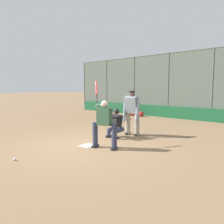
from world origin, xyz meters
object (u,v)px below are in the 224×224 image
object	(u,v)px
spare_bat_near_backstop	(128,118)
equipment_bag_dugout_side	(135,113)
catcher_behind_plate	(115,123)
baseball_loose	(15,159)
batter_at_plate	(104,123)
umpire_home	(132,111)

from	to	relation	value
spare_bat_near_backstop	equipment_bag_dugout_side	world-z (taller)	equipment_bag_dugout_side
catcher_behind_plate	spare_bat_near_backstop	bearing A→B (deg)	-48.55
catcher_behind_plate	baseball_loose	bearing A→B (deg)	96.02
batter_at_plate	catcher_behind_plate	world-z (taller)	batter_at_plate
catcher_behind_plate	batter_at_plate	bearing A→B (deg)	127.58
catcher_behind_plate	spare_bat_near_backstop	xyz separation A→B (m)	(2.74, -4.41, -0.54)
umpire_home	baseball_loose	xyz separation A→B (m)	(0.46, 4.53, -0.93)
umpire_home	spare_bat_near_backstop	world-z (taller)	umpire_home
equipment_bag_dugout_side	catcher_behind_plate	bearing A→B (deg)	118.92
baseball_loose	umpire_home	bearing A→B (deg)	-95.86
catcher_behind_plate	umpire_home	world-z (taller)	umpire_home
catcher_behind_plate	baseball_loose	distance (m)	3.80
batter_at_plate	catcher_behind_plate	bearing A→B (deg)	-77.92
spare_bat_near_backstop	equipment_bag_dugout_side	xyz separation A→B (m)	(0.50, -1.45, 0.13)
catcher_behind_plate	umpire_home	bearing A→B (deg)	-96.79
umpire_home	batter_at_plate	bearing A→B (deg)	96.76
spare_bat_near_backstop	baseball_loose	size ratio (longest dim) A/B	11.28
umpire_home	equipment_bag_dugout_side	xyz separation A→B (m)	(3.47, -5.09, -0.80)
batter_at_plate	spare_bat_near_backstop	bearing A→B (deg)	-74.93
spare_bat_near_backstop	baseball_loose	distance (m)	8.54
catcher_behind_plate	spare_bat_near_backstop	world-z (taller)	catcher_behind_plate
umpire_home	spare_bat_near_backstop	xyz separation A→B (m)	(2.96, -3.64, -0.94)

